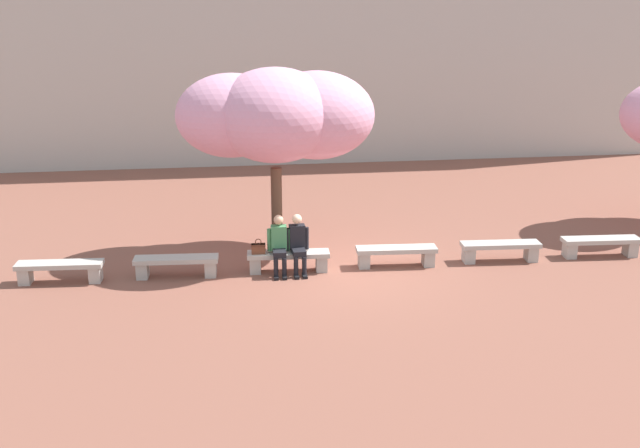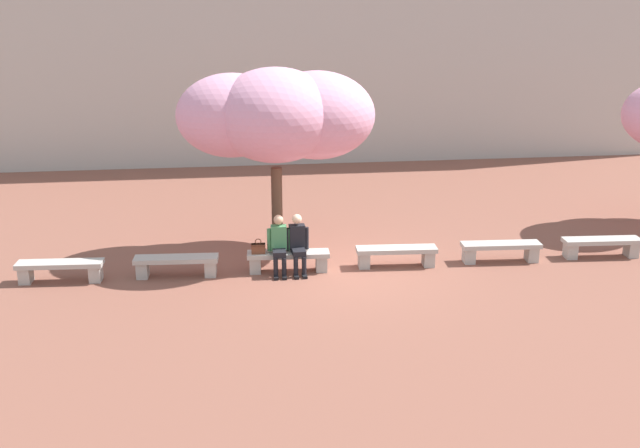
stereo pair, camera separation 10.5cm
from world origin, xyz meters
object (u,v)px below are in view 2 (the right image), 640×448
object	(u,v)px
stone_bench_near_east	(396,254)
handbag	(258,248)
stone_bench_far_east	(602,245)
stone_bench_west_end	(60,268)
person_seated_left	(279,242)
stone_bench_near_west	(176,263)
stone_bench_center	(288,258)
cherry_tree_main	(278,115)
stone_bench_east_end	(501,249)
person_seated_right	(298,242)

from	to	relation	value
stone_bench_near_east	handbag	xyz separation A→B (m)	(-3.07, -0.01, 0.28)
stone_bench_far_east	stone_bench_west_end	bearing A→B (deg)	180.00
person_seated_left	handbag	bearing A→B (deg)	174.51
stone_bench_near_west	stone_bench_near_east	size ratio (longest dim) A/B	1.00
stone_bench_west_end	stone_bench_near_west	size ratio (longest dim) A/B	1.00
stone_bench_near_west	stone_bench_center	xyz separation A→B (m)	(2.42, 0.00, 0.00)
stone_bench_west_end	handbag	xyz separation A→B (m)	(4.19, -0.01, 0.28)
cherry_tree_main	person_seated_left	bearing A→B (deg)	-95.23
stone_bench_center	stone_bench_near_east	bearing A→B (deg)	0.00
stone_bench_west_end	stone_bench_near_west	bearing A→B (deg)	0.00
stone_bench_near_west	stone_bench_west_end	bearing A→B (deg)	180.00
person_seated_left	cherry_tree_main	world-z (taller)	cherry_tree_main
stone_bench_near_east	cherry_tree_main	size ratio (longest dim) A/B	0.40
stone_bench_near_west	stone_bench_far_east	world-z (taller)	same
stone_bench_center	handbag	world-z (taller)	handbag
person_seated_left	stone_bench_far_east	bearing A→B (deg)	0.41
stone_bench_east_end	stone_bench_center	bearing A→B (deg)	-180.00
stone_bench_near_east	stone_bench_east_end	distance (m)	2.42
handbag	cherry_tree_main	xyz separation A→B (m)	(0.58, 1.41, 2.64)
stone_bench_near_west	stone_bench_center	bearing A→B (deg)	0.00
stone_bench_center	cherry_tree_main	xyz separation A→B (m)	(-0.07, 1.40, 2.92)
stone_bench_far_east	handbag	xyz separation A→B (m)	(-7.91, -0.01, 0.28)
stone_bench_near_west	stone_bench_far_east	size ratio (longest dim) A/B	1.00
stone_bench_near_east	stone_bench_west_end	bearing A→B (deg)	180.00
stone_bench_near_west	cherry_tree_main	distance (m)	4.00
stone_bench_near_east	stone_bench_east_end	size ratio (longest dim) A/B	1.00
stone_bench_near_east	cherry_tree_main	xyz separation A→B (m)	(-2.49, 1.40, 2.92)
person_seated_right	handbag	distance (m)	0.86
stone_bench_near_west	person_seated_left	distance (m)	2.25
stone_bench_near_west	person_seated_left	size ratio (longest dim) A/B	1.41
cherry_tree_main	stone_bench_west_end	bearing A→B (deg)	-163.65
stone_bench_far_east	stone_bench_east_end	bearing A→B (deg)	180.00
stone_bench_west_end	person_seated_right	distance (m)	5.06
stone_bench_west_end	person_seated_left	xyz separation A→B (m)	(4.64, -0.05, 0.40)
stone_bench_center	person_seated_left	size ratio (longest dim) A/B	1.41
stone_bench_near_east	person_seated_right	bearing A→B (deg)	-178.62
stone_bench_west_end	stone_bench_near_west	distance (m)	2.42
stone_bench_far_east	person_seated_left	bearing A→B (deg)	-179.59
stone_bench_center	cherry_tree_main	size ratio (longest dim) A/B	0.40
stone_bench_far_east	cherry_tree_main	xyz separation A→B (m)	(-7.33, 1.40, 2.92)
stone_bench_west_end	cherry_tree_main	bearing A→B (deg)	16.35
stone_bench_east_end	person_seated_left	size ratio (longest dim) A/B	1.41
person_seated_right	cherry_tree_main	xyz separation A→B (m)	(-0.27, 1.45, 2.52)
stone_bench_far_east	cherry_tree_main	size ratio (longest dim) A/B	0.40
stone_bench_near_west	stone_bench_center	world-z (taller)	same
stone_bench_near_east	handbag	world-z (taller)	handbag
stone_bench_near_east	handbag	bearing A→B (deg)	-179.80
person_seated_right	stone_bench_west_end	bearing A→B (deg)	179.39
stone_bench_far_east	person_seated_left	world-z (taller)	person_seated_left
stone_bench_center	person_seated_left	bearing A→B (deg)	-165.24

